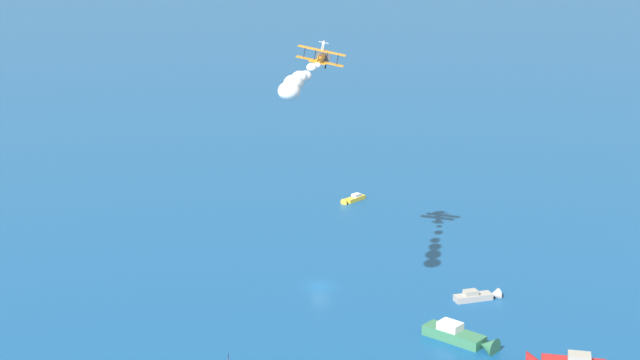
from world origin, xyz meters
name	(u,v)px	position (x,y,z in m)	size (l,w,h in m)	color
ground_plane	(320,286)	(0.00, 0.00, 0.00)	(2000.00, 2000.00, 0.00)	navy
motorboat_far_port	(352,199)	(-11.31, 45.68, 0.48)	(3.53, 6.38, 1.80)	gold
motorboat_far_stbd	(479,296)	(24.48, 4.19, 0.57)	(6.83, 6.09, 2.12)	#9E9993
motorboat_offshore	(463,337)	(25.97, -11.96, 0.86)	(11.29, 6.21, 3.18)	#33704C
biplane_lead	(320,59)	(-0.04, 0.29, 36.02)	(7.50, 7.07, 3.68)	orange
wingwalker_lead	(323,44)	(0.35, 0.39, 38.13)	(1.47, 0.44, 1.53)	white
smoke_trail_lead	(296,83)	(4.57, -19.49, 35.79)	(6.86, 22.24, 3.04)	white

